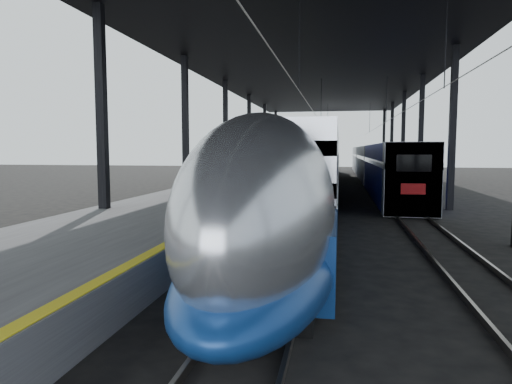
# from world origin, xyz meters

# --- Properties ---
(ground) EXTENTS (160.00, 160.00, 0.00)m
(ground) POSITION_xyz_m (0.00, 0.00, 0.00)
(ground) COLOR black
(ground) RESTS_ON ground
(platform) EXTENTS (6.00, 80.00, 1.00)m
(platform) POSITION_xyz_m (-3.50, 20.00, 0.50)
(platform) COLOR #4C4C4F
(platform) RESTS_ON ground
(yellow_strip) EXTENTS (0.30, 80.00, 0.01)m
(yellow_strip) POSITION_xyz_m (-0.70, 20.00, 1.00)
(yellow_strip) COLOR yellow
(yellow_strip) RESTS_ON platform
(rails) EXTENTS (6.52, 80.00, 0.16)m
(rails) POSITION_xyz_m (4.50, 20.00, 0.08)
(rails) COLOR slate
(rails) RESTS_ON ground
(canopy) EXTENTS (18.00, 75.00, 9.47)m
(canopy) POSITION_xyz_m (1.90, 20.00, 9.12)
(canopy) COLOR black
(canopy) RESTS_ON ground
(tgv_train) EXTENTS (2.94, 65.20, 4.22)m
(tgv_train) POSITION_xyz_m (2.00, 24.81, 1.97)
(tgv_train) COLOR #B5B8BD
(tgv_train) RESTS_ON ground
(second_train) EXTENTS (2.71, 56.05, 3.73)m
(second_train) POSITION_xyz_m (7.00, 38.27, 1.89)
(second_train) COLOR navy
(second_train) RESTS_ON ground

